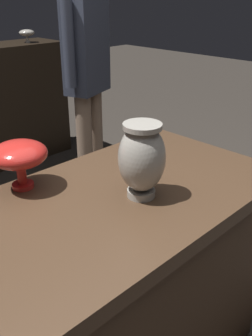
{
  "coord_description": "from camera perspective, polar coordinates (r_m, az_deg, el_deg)",
  "views": [
    {
      "loc": [
        -0.69,
        -0.77,
        1.39
      ],
      "look_at": [
        0.04,
        -0.03,
        0.9
      ],
      "focal_mm": 40.35,
      "sensor_mm": 36.0,
      "label": 1
    }
  ],
  "objects": [
    {
      "name": "vase_tall_behind",
      "position": [
        1.24,
        -15.85,
        1.84
      ],
      "size": [
        0.18,
        0.18,
        0.16
      ],
      "color": "red",
      "rests_on": "display_plinth"
    },
    {
      "name": "shelf_vase_far_right",
      "position": [
        3.41,
        -14.76,
        19.12
      ],
      "size": [
        0.13,
        0.13,
        0.1
      ],
      "color": "gray",
      "rests_on": "back_display_shelf"
    },
    {
      "name": "vase_centerpiece",
      "position": [
        1.14,
        2.41,
        1.5
      ],
      "size": [
        0.15,
        0.15,
        0.24
      ],
      "color": "gray",
      "rests_on": "display_plinth"
    },
    {
      "name": "visitor_near_right",
      "position": [
        2.59,
        -5.9,
        14.39
      ],
      "size": [
        0.45,
        0.28,
        1.54
      ],
      "rotation": [
        0.0,
        0.0,
        3.49
      ],
      "color": "#846B56",
      "rests_on": "ground_plane"
    },
    {
      "name": "display_plinth",
      "position": [
        1.43,
        -2.02,
        -18.4
      ],
      "size": [
        1.2,
        0.64,
        0.8
      ],
      "color": "#422D1E",
      "rests_on": "ground_plane"
    }
  ]
}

